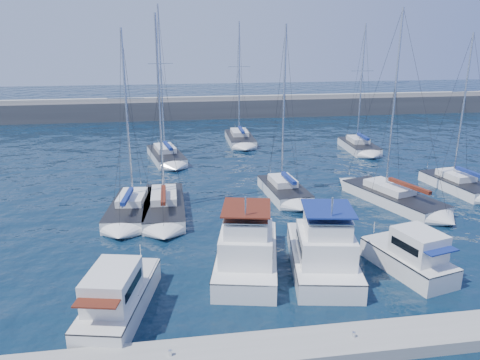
{
  "coord_description": "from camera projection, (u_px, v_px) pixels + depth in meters",
  "views": [
    {
      "loc": [
        -7.68,
        -27.64,
        13.31
      ],
      "look_at": [
        -2.52,
        5.26,
        3.0
      ],
      "focal_mm": 35.0,
      "sensor_mm": 36.0,
      "label": 1
    }
  ],
  "objects": [
    {
      "name": "dock_cleat_near_port",
      "position": [
        170.0,
        353.0,
        19.38
      ],
      "size": [
        0.16,
        0.16,
        0.25
      ],
      "primitive_type": "cylinder",
      "color": "silver",
      "rests_on": "dock"
    },
    {
      "name": "sailboat_back_a",
      "position": [
        166.0,
        155.0,
        52.08
      ],
      "size": [
        4.51,
        8.63,
        16.81
      ],
      "rotation": [
        0.0,
        0.0,
        0.18
      ],
      "color": "white",
      "rests_on": "ground"
    },
    {
      "name": "motor_yacht_port_inner",
      "position": [
        247.0,
        253.0,
        27.41
      ],
      "size": [
        5.22,
        9.02,
        4.69
      ],
      "rotation": [
        0.0,
        0.0,
        -0.21
      ],
      "color": "white",
      "rests_on": "ground"
    },
    {
      "name": "breakwater",
      "position": [
        212.0,
        110.0,
        79.92
      ],
      "size": [
        160.0,
        6.0,
        4.45
      ],
      "color": "#424244",
      "rests_on": "ground"
    },
    {
      "name": "motor_yacht_port_outer",
      "position": [
        118.0,
        299.0,
        22.96
      ],
      "size": [
        3.98,
        7.54,
        3.2
      ],
      "rotation": [
        0.0,
        0.0,
        -0.22
      ],
      "color": "silver",
      "rests_on": "ground"
    },
    {
      "name": "sailboat_back_c",
      "position": [
        359.0,
        146.0,
        56.5
      ],
      "size": [
        3.42,
        7.43,
        15.01
      ],
      "rotation": [
        0.0,
        0.0,
        -0.05
      ],
      "color": "silver",
      "rests_on": "ground"
    },
    {
      "name": "ground",
      "position": [
        289.0,
        244.0,
        31.16
      ],
      "size": [
        220.0,
        220.0,
        0.0
      ],
      "primitive_type": "plane",
      "color": "black",
      "rests_on": "ground"
    },
    {
      "name": "dock",
      "position": [
        353.0,
        343.0,
        20.69
      ],
      "size": [
        40.0,
        2.2,
        0.6
      ],
      "primitive_type": "cube",
      "color": "gray",
      "rests_on": "ground"
    },
    {
      "name": "motor_yacht_stbd_outer",
      "position": [
        411.0,
        258.0,
        27.18
      ],
      "size": [
        3.83,
        6.18,
        3.2
      ],
      "rotation": [
        0.0,
        0.0,
        0.25
      ],
      "color": "silver",
      "rests_on": "ground"
    },
    {
      "name": "sailboat_mid_e",
      "position": [
        458.0,
        184.0,
        42.04
      ],
      "size": [
        3.99,
        7.59,
        13.94
      ],
      "rotation": [
        0.0,
        0.0,
        0.13
      ],
      "color": "white",
      "rests_on": "ground"
    },
    {
      "name": "sailboat_mid_a",
      "position": [
        132.0,
        208.0,
        36.21
      ],
      "size": [
        3.92,
        8.25,
        14.21
      ],
      "rotation": [
        0.0,
        0.0,
        -0.11
      ],
      "color": "white",
      "rests_on": "ground"
    },
    {
      "name": "sailboat_back_b",
      "position": [
        240.0,
        138.0,
        60.68
      ],
      "size": [
        3.36,
        8.5,
        15.36
      ],
      "rotation": [
        0.0,
        0.0,
        -0.02
      ],
      "color": "silver",
      "rests_on": "ground"
    },
    {
      "name": "sailboat_mid_b",
      "position": [
        164.0,
        206.0,
        36.68
      ],
      "size": [
        3.13,
        9.04,
        15.24
      ],
      "rotation": [
        0.0,
        0.0,
        -0.01
      ],
      "color": "silver",
      "rests_on": "ground"
    },
    {
      "name": "sailboat_mid_c",
      "position": [
        284.0,
        190.0,
        40.45
      ],
      "size": [
        3.44,
        7.04,
        14.57
      ],
      "rotation": [
        0.0,
        0.0,
        0.07
      ],
      "color": "white",
      "rests_on": "ground"
    },
    {
      "name": "motor_yacht_stbd_inner",
      "position": [
        323.0,
        254.0,
        27.25
      ],
      "size": [
        4.99,
        8.67,
        4.69
      ],
      "rotation": [
        0.0,
        0.0,
        -0.18
      ],
      "color": "white",
      "rests_on": "ground"
    },
    {
      "name": "dock_cleat_centre",
      "position": [
        354.0,
        335.0,
        20.57
      ],
      "size": [
        0.16,
        0.16,
        0.25
      ],
      "primitive_type": "cylinder",
      "color": "silver",
      "rests_on": "dock"
    },
    {
      "name": "sailboat_mid_d",
      "position": [
        393.0,
        197.0,
        38.68
      ],
      "size": [
        5.95,
        9.84,
        15.71
      ],
      "rotation": [
        0.0,
        0.0,
        0.32
      ],
      "color": "silver",
      "rests_on": "ground"
    }
  ]
}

